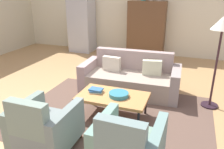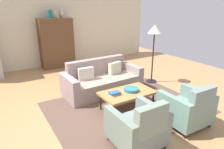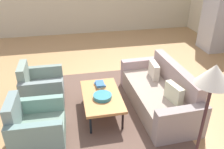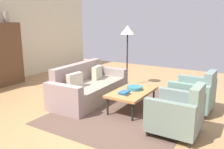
{
  "view_description": "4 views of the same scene",
  "coord_description": "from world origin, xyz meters",
  "views": [
    {
      "loc": [
        1.78,
        -3.74,
        2.13
      ],
      "look_at": [
        0.46,
        -0.09,
        0.67
      ],
      "focal_mm": 36.23,
      "sensor_mm": 36.0,
      "label": 1
    },
    {
      "loc": [
        -1.86,
        -3.74,
        2.25
      ],
      "look_at": [
        0.43,
        -0.03,
        0.74
      ],
      "focal_mm": 32.33,
      "sensor_mm": 36.0,
      "label": 2
    },
    {
      "loc": [
        4.19,
        -0.94,
        2.78
      ],
      "look_at": [
        0.5,
        -0.2,
        0.77
      ],
      "focal_mm": 37.12,
      "sensor_mm": 36.0,
      "label": 3
    },
    {
      "loc": [
        -3.67,
        -2.53,
        1.88
      ],
      "look_at": [
        0.82,
        0.23,
        0.64
      ],
      "focal_mm": 37.62,
      "sensor_mm": 36.0,
      "label": 4
    }
  ],
  "objects": [
    {
      "name": "armchair_left",
      "position": [
        -0.0,
        -1.58,
        0.34
      ],
      "size": [
        0.8,
        0.8,
        0.88
      ],
      "rotation": [
        0.0,
        0.0,
        -0.0
      ],
      "color": "#2E291F",
      "rests_on": "ground"
    },
    {
      "name": "wall_back",
      "position": [
        0.0,
        4.04,
        1.4
      ],
      "size": [
        8.97,
        0.12,
        2.8
      ],
      "primitive_type": "cube",
      "color": "beige",
      "rests_on": "ground"
    },
    {
      "name": "couch",
      "position": [
        0.59,
        0.77,
        0.29
      ],
      "size": [
        2.13,
        0.98,
        0.86
      ],
      "rotation": [
        0.0,
        0.0,
        3.18
      ],
      "color": "gray",
      "rests_on": "ground"
    },
    {
      "name": "fruit_bowl",
      "position": [
        0.7,
        -0.41,
        0.45
      ],
      "size": [
        0.34,
        0.34,
        0.07
      ],
      "primitive_type": "cylinder",
      "color": "teal",
      "rests_on": "coffee_table"
    },
    {
      "name": "cabinet",
      "position": [
        0.31,
        3.69,
        0.9
      ],
      "size": [
        1.2,
        0.51,
        1.8
      ],
      "color": "brown",
      "rests_on": "ground"
    },
    {
      "name": "armchair_right",
      "position": [
        1.19,
        -1.58,
        0.34
      ],
      "size": [
        0.82,
        0.82,
        0.88
      ],
      "rotation": [
        0.0,
        0.0,
        -0.03
      ],
      "color": "black",
      "rests_on": "ground"
    },
    {
      "name": "coffee_table",
      "position": [
        0.6,
        -0.41,
        0.38
      ],
      "size": [
        1.2,
        0.7,
        0.41
      ],
      "color": "#25281D",
      "rests_on": "ground"
    },
    {
      "name": "ground_plane",
      "position": [
        0.0,
        0.0,
        0.0
      ],
      "size": [
        10.77,
        10.77,
        0.0
      ],
      "primitive_type": "plane",
      "color": "tan"
    },
    {
      "name": "area_rug",
      "position": [
        0.6,
        -0.36,
        0.0
      ],
      "size": [
        3.4,
        2.6,
        0.01
      ],
      "primitive_type": "cube",
      "color": "brown",
      "rests_on": "ground"
    },
    {
      "name": "floor_lamp",
      "position": [
        2.24,
        0.59,
        1.44
      ],
      "size": [
        0.4,
        0.4,
        1.72
      ],
      "color": "black",
      "rests_on": "ground"
    },
    {
      "name": "refrigerator",
      "position": [
        -2.01,
        3.59,
        0.93
      ],
      "size": [
        0.8,
        0.73,
        1.85
      ],
      "color": "#B7BABF",
      "rests_on": "ground"
    },
    {
      "name": "book_stack",
      "position": [
        0.27,
        -0.39,
        0.45
      ],
      "size": [
        0.26,
        0.22,
        0.07
      ],
      "color": "beige",
      "rests_on": "coffee_table"
    }
  ]
}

